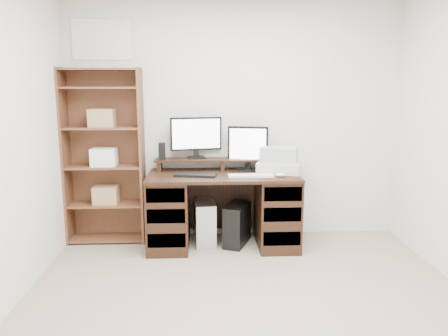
{
  "coord_description": "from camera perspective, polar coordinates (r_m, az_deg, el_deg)",
  "views": [
    {
      "loc": [
        -0.33,
        -2.64,
        1.63
      ],
      "look_at": [
        -0.14,
        1.43,
        0.85
      ],
      "focal_mm": 35.0,
      "sensor_mm": 36.0,
      "label": 1
    }
  ],
  "objects": [
    {
      "name": "room",
      "position": [
        2.69,
        4.32,
        2.72
      ],
      "size": [
        3.54,
        4.04,
        2.54
      ],
      "color": "gray",
      "rests_on": "ground"
    },
    {
      "name": "desk",
      "position": [
        4.46,
        -0.13,
        -5.31
      ],
      "size": [
        1.5,
        0.7,
        0.75
      ],
      "color": "black",
      "rests_on": "ground"
    },
    {
      "name": "riser_shelf",
      "position": [
        4.56,
        -0.25,
        0.9
      ],
      "size": [
        1.4,
        0.22,
        0.12
      ],
      "color": "black",
      "rests_on": "desk"
    },
    {
      "name": "monitor_wide",
      "position": [
        4.57,
        -3.67,
        4.28
      ],
      "size": [
        0.54,
        0.18,
        0.43
      ],
      "rotation": [
        0.0,
        0.0,
        0.21
      ],
      "color": "black",
      "rests_on": "riser_shelf"
    },
    {
      "name": "monitor_small",
      "position": [
        4.53,
        3.14,
        2.82
      ],
      "size": [
        0.42,
        0.19,
        0.46
      ],
      "rotation": [
        0.0,
        0.0,
        -0.23
      ],
      "color": "black",
      "rests_on": "desk"
    },
    {
      "name": "speaker",
      "position": [
        4.52,
        -8.11,
        2.19
      ],
      "size": [
        0.08,
        0.08,
        0.18
      ],
      "primitive_type": "cube",
      "rotation": [
        0.0,
        0.0,
        0.09
      ],
      "color": "black",
      "rests_on": "riser_shelf"
    },
    {
      "name": "keyboard_black",
      "position": [
        4.27,
        -3.79,
        -0.93
      ],
      "size": [
        0.43,
        0.21,
        0.02
      ],
      "primitive_type": "cube",
      "rotation": [
        0.0,
        0.0,
        -0.17
      ],
      "color": "black",
      "rests_on": "desk"
    },
    {
      "name": "keyboard_white",
      "position": [
        4.25,
        3.52,
        -1.0
      ],
      "size": [
        0.44,
        0.14,
        0.02
      ],
      "primitive_type": "cube",
      "rotation": [
        0.0,
        0.0,
        0.01
      ],
      "color": "silver",
      "rests_on": "desk"
    },
    {
      "name": "mouse",
      "position": [
        4.27,
        7.41,
        -0.9
      ],
      "size": [
        0.11,
        0.09,
        0.04
      ],
      "primitive_type": "ellipsoid",
      "rotation": [
        0.0,
        0.0,
        0.34
      ],
      "color": "white",
      "rests_on": "desk"
    },
    {
      "name": "printer",
      "position": [
        4.47,
        7.18,
        0.1
      ],
      "size": [
        0.5,
        0.42,
        0.11
      ],
      "primitive_type": "cube",
      "rotation": [
        0.0,
        0.0,
        -0.27
      ],
      "color": "beige",
      "rests_on": "desk"
    },
    {
      "name": "basket",
      "position": [
        4.45,
        7.22,
        1.75
      ],
      "size": [
        0.42,
        0.35,
        0.15
      ],
      "primitive_type": "cube",
      "rotation": [
        0.0,
        0.0,
        -0.3
      ],
      "color": "#A7ACB3",
      "rests_on": "printer"
    },
    {
      "name": "tower_silver",
      "position": [
        4.58,
        -2.54,
        -7.05
      ],
      "size": [
        0.23,
        0.46,
        0.45
      ],
      "primitive_type": "cube",
      "rotation": [
        0.0,
        0.0,
        0.08
      ],
      "color": "silver",
      "rests_on": "ground"
    },
    {
      "name": "tower_black",
      "position": [
        4.54,
        1.73,
        -7.35
      ],
      "size": [
        0.32,
        0.46,
        0.43
      ],
      "rotation": [
        0.0,
        0.0,
        -0.37
      ],
      "color": "black",
      "rests_on": "ground"
    },
    {
      "name": "bookshelf",
      "position": [
        4.66,
        -15.33,
        1.66
      ],
      "size": [
        0.8,
        0.3,
        1.8
      ],
      "color": "brown",
      "rests_on": "ground"
    }
  ]
}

